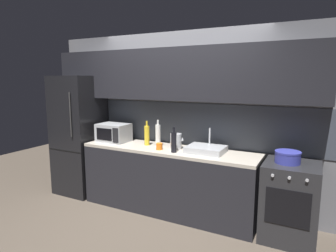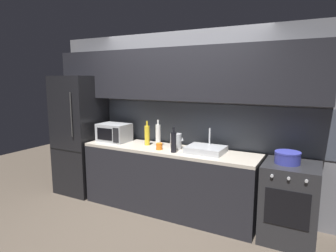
# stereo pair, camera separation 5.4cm
# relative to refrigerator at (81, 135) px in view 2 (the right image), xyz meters

# --- Properties ---
(ground_plane) EXTENTS (10.00, 10.00, 0.00)m
(ground_plane) POSITION_rel_refrigerator_xyz_m (1.62, -0.90, -0.94)
(ground_plane) COLOR #4C4238
(back_wall) EXTENTS (4.21, 0.44, 2.50)m
(back_wall) POSITION_rel_refrigerator_xyz_m (1.62, 0.30, 0.61)
(back_wall) COLOR slate
(back_wall) RESTS_ON ground
(counter_run) EXTENTS (2.47, 0.60, 0.90)m
(counter_run) POSITION_rel_refrigerator_xyz_m (1.62, 0.00, -0.49)
(counter_run) COLOR black
(counter_run) RESTS_ON ground
(refrigerator) EXTENTS (0.68, 0.69, 1.89)m
(refrigerator) POSITION_rel_refrigerator_xyz_m (0.00, 0.00, 0.00)
(refrigerator) COLOR black
(refrigerator) RESTS_ON ground
(oven_range) EXTENTS (0.60, 0.62, 0.90)m
(oven_range) POSITION_rel_refrigerator_xyz_m (3.19, -0.00, -0.49)
(oven_range) COLOR #232326
(oven_range) RESTS_ON ground
(microwave) EXTENTS (0.46, 0.35, 0.27)m
(microwave) POSITION_rel_refrigerator_xyz_m (0.68, 0.02, 0.09)
(microwave) COLOR #A8AAAF
(microwave) RESTS_ON counter_run
(sink_basin) EXTENTS (0.48, 0.38, 0.30)m
(sink_basin) POSITION_rel_refrigerator_xyz_m (2.15, 0.03, -0.00)
(sink_basin) COLOR #ADAFB5
(sink_basin) RESTS_ON counter_run
(kettle) EXTENTS (0.19, 0.15, 0.23)m
(kettle) POSITION_rel_refrigerator_xyz_m (1.72, 0.03, 0.06)
(kettle) COLOR #B7BABF
(kettle) RESTS_ON counter_run
(wine_bottle_yellow) EXTENTS (0.07, 0.07, 0.35)m
(wine_bottle_yellow) POSITION_rel_refrigerator_xyz_m (1.26, 0.04, 0.10)
(wine_bottle_yellow) COLOR gold
(wine_bottle_yellow) RESTS_ON counter_run
(wine_bottle_white) EXTENTS (0.07, 0.07, 0.38)m
(wine_bottle_white) POSITION_rel_refrigerator_xyz_m (1.43, 0.05, 0.12)
(wine_bottle_white) COLOR silver
(wine_bottle_white) RESTS_ON counter_run
(wine_bottle_dark) EXTENTS (0.07, 0.07, 0.33)m
(wine_bottle_dark) POSITION_rel_refrigerator_xyz_m (1.78, -0.16, 0.09)
(wine_bottle_dark) COLOR black
(wine_bottle_dark) RESTS_ON counter_run
(mug_orange) EXTENTS (0.09, 0.09, 0.09)m
(mug_orange) POSITION_rel_refrigerator_xyz_m (1.55, -0.12, 0.00)
(mug_orange) COLOR orange
(mug_orange) RESTS_ON counter_run
(cooking_pot) EXTENTS (0.28, 0.28, 0.14)m
(cooking_pot) POSITION_rel_refrigerator_xyz_m (3.14, 0.00, 0.02)
(cooking_pot) COLOR #333899
(cooking_pot) RESTS_ON oven_range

